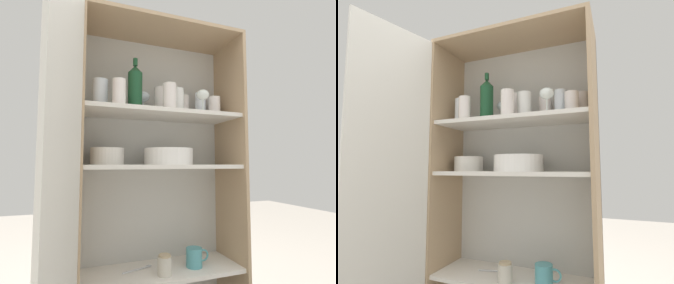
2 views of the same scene
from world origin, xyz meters
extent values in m
cube|color=silver|center=(0.00, 0.29, 0.77)|extent=(0.81, 0.02, 1.55)
cube|color=tan|center=(-0.40, 0.14, 0.77)|extent=(0.02, 0.32, 1.55)
cube|color=tan|center=(0.40, 0.14, 0.77)|extent=(0.02, 0.32, 1.55)
cube|color=tan|center=(0.00, 0.14, 1.56)|extent=(0.81, 0.32, 0.02)
cube|color=silver|center=(0.00, 0.14, 0.35)|extent=(0.77, 0.28, 0.02)
cube|color=silver|center=(0.00, 0.14, 0.85)|extent=(0.77, 0.28, 0.02)
cube|color=silver|center=(0.00, 0.14, 1.12)|extent=(0.77, 0.28, 0.02)
cube|color=silver|center=(-0.45, -0.21, 0.77)|extent=(0.11, 0.39, 1.55)
cylinder|color=silver|center=(-0.24, 0.06, 1.19)|extent=(0.06, 0.06, 0.12)
cylinder|color=silver|center=(0.01, 0.05, 1.19)|extent=(0.07, 0.07, 0.13)
cylinder|color=white|center=(0.07, 0.12, 1.19)|extent=(0.07, 0.07, 0.13)
cylinder|color=white|center=(0.24, 0.18, 1.20)|extent=(0.06, 0.06, 0.13)
cylinder|color=silver|center=(0.15, 0.22, 1.19)|extent=(0.07, 0.07, 0.12)
cylinder|color=silver|center=(0.33, 0.22, 1.19)|extent=(0.08, 0.08, 0.12)
cylinder|color=silver|center=(0.01, 0.17, 1.20)|extent=(0.08, 0.08, 0.14)
cylinder|color=silver|center=(0.30, 0.13, 1.18)|extent=(0.07, 0.07, 0.11)
cylinder|color=white|center=(-0.31, 0.14, 1.20)|extent=(0.07, 0.07, 0.14)
cylinder|color=white|center=(-0.08, 0.21, 1.13)|extent=(0.07, 0.07, 0.01)
cylinder|color=white|center=(-0.08, 0.21, 1.16)|extent=(0.01, 0.01, 0.06)
ellipsoid|color=white|center=(-0.08, 0.21, 1.22)|extent=(0.07, 0.07, 0.06)
cylinder|color=white|center=(0.20, 0.07, 1.13)|extent=(0.08, 0.08, 0.01)
cylinder|color=white|center=(0.20, 0.07, 1.16)|extent=(0.01, 0.01, 0.06)
ellipsoid|color=white|center=(0.20, 0.07, 1.22)|extent=(0.07, 0.07, 0.05)
cylinder|color=#194728|center=(-0.15, 0.13, 1.22)|extent=(0.07, 0.07, 0.19)
cone|color=#194728|center=(-0.15, 0.13, 1.33)|extent=(0.07, 0.07, 0.04)
cylinder|color=#194728|center=(-0.15, 0.13, 1.37)|extent=(0.02, 0.02, 0.04)
cylinder|color=white|center=(0.03, 0.13, 0.87)|extent=(0.25, 0.25, 0.01)
cylinder|color=white|center=(0.03, 0.13, 0.88)|extent=(0.25, 0.25, 0.01)
cylinder|color=white|center=(0.03, 0.13, 0.89)|extent=(0.25, 0.25, 0.01)
cylinder|color=white|center=(0.03, 0.13, 0.90)|extent=(0.25, 0.25, 0.01)
cylinder|color=white|center=(0.03, 0.13, 0.90)|extent=(0.25, 0.25, 0.01)
cylinder|color=white|center=(0.03, 0.13, 0.91)|extent=(0.25, 0.25, 0.01)
cylinder|color=white|center=(0.03, 0.13, 0.92)|extent=(0.25, 0.25, 0.01)
cylinder|color=white|center=(0.03, 0.13, 0.93)|extent=(0.25, 0.25, 0.01)
cylinder|color=white|center=(0.03, 0.13, 0.94)|extent=(0.25, 0.25, 0.01)
cylinder|color=silver|center=(-0.27, 0.16, 0.90)|extent=(0.16, 0.16, 0.08)
torus|color=silver|center=(-0.27, 0.16, 0.94)|extent=(0.16, 0.16, 0.01)
cylinder|color=teal|center=(0.16, 0.11, 0.40)|extent=(0.08, 0.08, 0.09)
torus|color=teal|center=(0.21, 0.11, 0.41)|extent=(0.06, 0.01, 0.06)
cylinder|color=beige|center=(-0.01, 0.07, 0.40)|extent=(0.07, 0.07, 0.08)
cylinder|color=tan|center=(-0.01, 0.07, 0.44)|extent=(0.06, 0.06, 0.01)
cylinder|color=silver|center=(-0.13, 0.17, 0.36)|extent=(0.14, 0.05, 0.01)
ellipsoid|color=silver|center=(-0.06, 0.19, 0.36)|extent=(0.04, 0.03, 0.01)
camera|label=1|loc=(-0.43, -1.11, 0.87)|focal=28.00mm
camera|label=2|loc=(0.48, -1.09, 0.88)|focal=28.00mm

